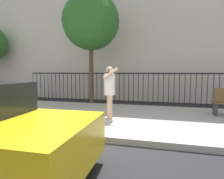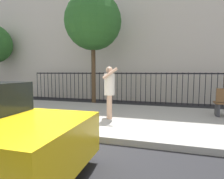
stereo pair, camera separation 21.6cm
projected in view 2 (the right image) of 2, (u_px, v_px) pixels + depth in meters
ground_plane at (89, 142)px, 4.44m from camera, size 60.00×60.00×0.00m
sidewalk at (114, 117)px, 6.53m from camera, size 28.00×4.40×0.15m
building_facade at (141, 20)px, 12.09m from camera, size 28.00×4.00×9.80m
iron_fence at (134, 83)px, 9.97m from camera, size 12.03×0.04×1.60m
pedestrian_on_phone at (109, 88)px, 6.04m from camera, size 0.56×0.72×1.65m
street_tree_mid at (93, 22)px, 8.95m from camera, size 2.69×2.69×5.35m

